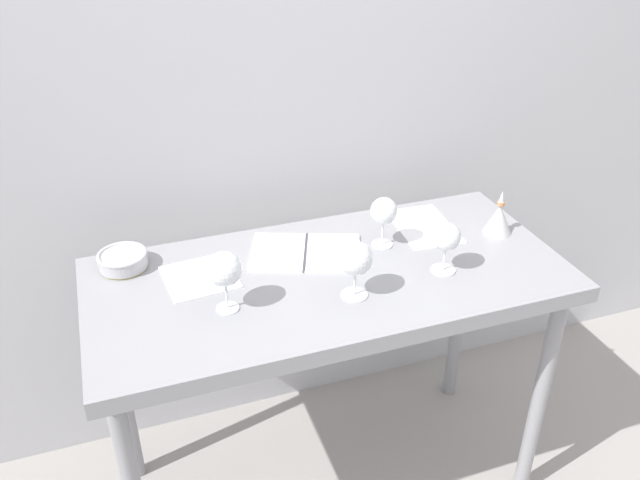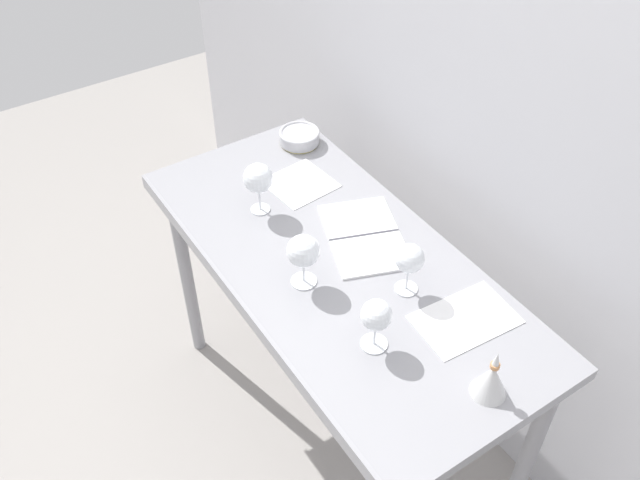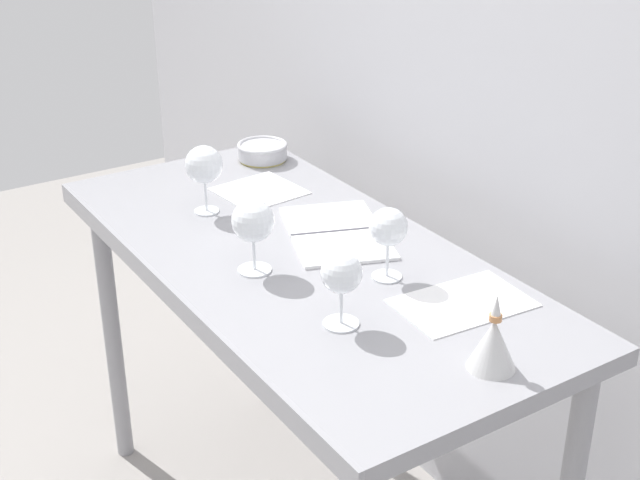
# 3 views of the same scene
# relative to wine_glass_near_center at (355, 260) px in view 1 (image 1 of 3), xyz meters

# --- Properties ---
(ground_plane) EXTENTS (6.00, 6.00, 0.00)m
(ground_plane) POSITION_rel_wine_glass_near_center_xyz_m (-0.03, 0.14, -1.02)
(ground_plane) COLOR #99948F
(back_wall) EXTENTS (3.80, 0.04, 2.60)m
(back_wall) POSITION_rel_wine_glass_near_center_xyz_m (-0.03, 0.63, 0.28)
(back_wall) COLOR #BABAC0
(back_wall) RESTS_ON ground_plane
(steel_counter) EXTENTS (1.40, 0.65, 0.90)m
(steel_counter) POSITION_rel_wine_glass_near_center_xyz_m (-0.03, 0.13, -0.22)
(steel_counter) COLOR gray
(steel_counter) RESTS_ON ground_plane
(wine_glass_near_center) EXTENTS (0.09, 0.09, 0.17)m
(wine_glass_near_center) POSITION_rel_wine_glass_near_center_xyz_m (0.00, 0.00, 0.00)
(wine_glass_near_center) COLOR white
(wine_glass_near_center) RESTS_ON steel_counter
(wine_glass_near_right) EXTENTS (0.08, 0.08, 0.16)m
(wine_glass_near_right) POSITION_rel_wine_glass_near_center_xyz_m (0.29, 0.03, -0.01)
(wine_glass_near_right) COLOR white
(wine_glass_near_right) RESTS_ON steel_counter
(wine_glass_near_left) EXTENTS (0.09, 0.09, 0.18)m
(wine_glass_near_left) POSITION_rel_wine_glass_near_center_xyz_m (-0.35, 0.05, 0.01)
(wine_glass_near_left) COLOR white
(wine_glass_near_left) RESTS_ON steel_counter
(wine_glass_far_right) EXTENTS (0.08, 0.08, 0.16)m
(wine_glass_far_right) POSITION_rel_wine_glass_near_center_xyz_m (0.18, 0.23, -0.00)
(wine_glass_far_right) COLOR white
(wine_glass_far_right) RESTS_ON steel_counter
(open_notebook) EXTENTS (0.39, 0.32, 0.01)m
(open_notebook) POSITION_rel_wine_glass_near_center_xyz_m (-0.06, 0.26, -0.11)
(open_notebook) COLOR white
(open_notebook) RESTS_ON steel_counter
(tasting_sheet_upper) EXTENTS (0.21, 0.22, 0.00)m
(tasting_sheet_upper) POSITION_rel_wine_glass_near_center_xyz_m (-0.39, 0.23, -0.11)
(tasting_sheet_upper) COLOR white
(tasting_sheet_upper) RESTS_ON steel_counter
(tasting_sheet_lower) EXTENTS (0.20, 0.28, 0.00)m
(tasting_sheet_lower) POSITION_rel_wine_glass_near_center_xyz_m (0.36, 0.29, -0.11)
(tasting_sheet_lower) COLOR white
(tasting_sheet_lower) RESTS_ON steel_counter
(tasting_bowl) EXTENTS (0.15, 0.15, 0.05)m
(tasting_bowl) POSITION_rel_wine_glass_near_center_xyz_m (-0.59, 0.36, -0.09)
(tasting_bowl) COLOR #DBCC66
(tasting_bowl) RESTS_ON steel_counter
(decanter_funnel) EXTENTS (0.09, 0.09, 0.15)m
(decanter_funnel) POSITION_rel_wine_glass_near_center_xyz_m (0.57, 0.18, -0.06)
(decanter_funnel) COLOR silver
(decanter_funnel) RESTS_ON steel_counter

